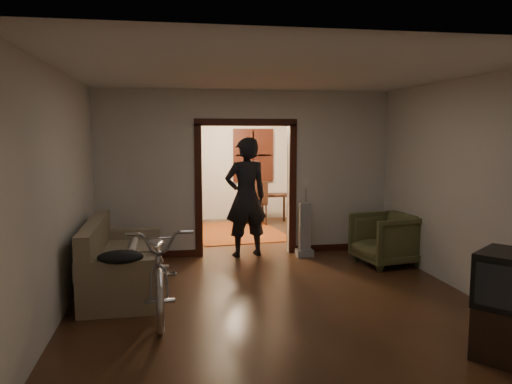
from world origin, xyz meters
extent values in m
cube|color=black|center=(0.00, 0.00, 0.00)|extent=(5.00, 8.50, 0.01)
cube|color=white|center=(0.00, 0.00, 2.80)|extent=(5.00, 8.50, 0.01)
cube|color=beige|center=(0.00, 4.25, 1.40)|extent=(5.00, 0.02, 2.80)
cube|color=beige|center=(-2.50, 0.00, 1.40)|extent=(0.02, 8.50, 2.80)
cube|color=beige|center=(2.50, 0.00, 1.40)|extent=(0.02, 8.50, 2.80)
cube|color=beige|center=(0.00, 0.75, 1.40)|extent=(5.00, 0.14, 2.80)
cube|color=black|center=(0.00, 0.75, 1.10)|extent=(1.74, 0.20, 2.32)
cube|color=black|center=(0.70, 4.21, 1.55)|extent=(0.98, 0.06, 1.28)
sphere|color=#FFE0A5|center=(0.00, 2.50, 2.35)|extent=(0.24, 0.24, 0.24)
cube|color=silver|center=(1.05, 0.68, 1.25)|extent=(0.08, 0.01, 0.12)
cube|color=brown|center=(-1.89, -1.00, 0.47)|extent=(0.94, 2.05, 0.94)
cylinder|color=beige|center=(-1.79, -0.70, 0.53)|extent=(0.10, 0.76, 0.10)
ellipsoid|color=black|center=(-1.84, -1.91, 0.68)|extent=(0.52, 0.39, 0.15)
imported|color=silver|center=(-1.41, -1.86, 0.53)|extent=(0.81, 2.06, 1.06)
imported|color=#4E4F2C|center=(2.09, -0.33, 0.41)|extent=(1.04, 1.01, 0.82)
cube|color=black|center=(1.78, -3.68, 0.26)|extent=(0.76, 0.75, 0.51)
cube|color=black|center=(1.78, -3.68, 0.76)|extent=(0.78, 0.77, 0.50)
cube|color=gray|center=(0.96, 0.40, 0.46)|extent=(0.33, 0.29, 0.92)
imported|color=black|center=(-0.02, 0.60, 1.01)|extent=(0.82, 0.62, 2.01)
cube|color=maroon|center=(0.09, 2.61, 0.01)|extent=(2.04, 2.53, 0.02)
cube|color=#2D3922|center=(-1.16, 3.95, 0.86)|extent=(0.92, 0.59, 1.72)
sphere|color=#1E5972|center=(-1.16, 3.95, 1.94)|extent=(0.29, 0.29, 0.29)
cube|color=black|center=(0.96, 3.53, 0.33)|extent=(0.97, 0.63, 0.67)
cube|color=black|center=(0.64, 3.42, 0.50)|extent=(0.56, 0.56, 1.00)
camera|label=1|loc=(-1.26, -7.64, 2.09)|focal=35.00mm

